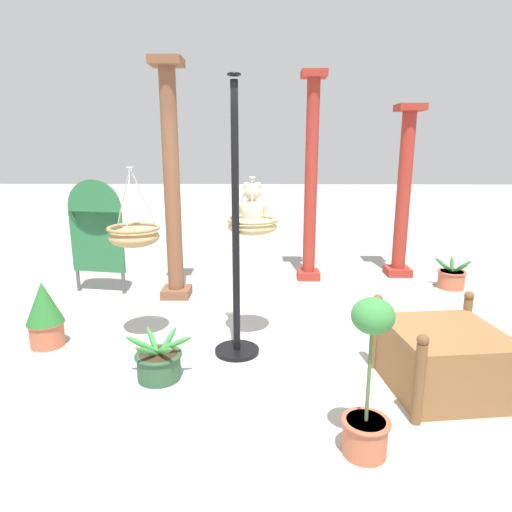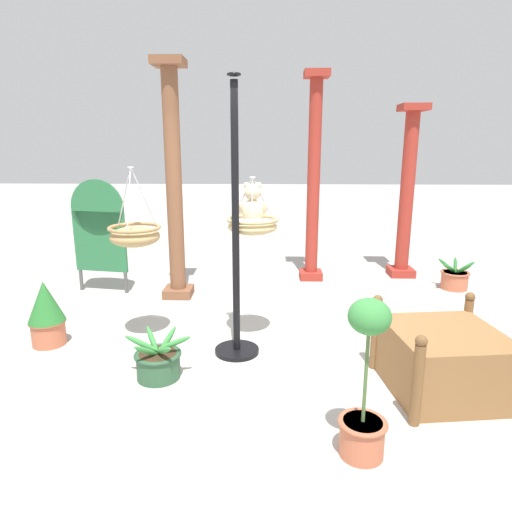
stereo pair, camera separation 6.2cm
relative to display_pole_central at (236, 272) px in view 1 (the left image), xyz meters
The scene contains 14 objects.
ground_plane 0.87m from the display_pole_central, 12.99° to the right, with size 40.00×40.00×0.00m, color #ADAAA3.
display_pole_central is the anchor object (origin of this frame).
hanging_basket_with_teddy 0.51m from the display_pole_central, 59.04° to the left, with size 0.52×0.52×0.56m.
teddy_bear 0.67m from the display_pole_central, 61.08° to the left, with size 0.29×0.26×0.42m.
hanging_basket_left_high 1.09m from the display_pole_central, 167.85° to the left, with size 0.52×0.52×0.78m.
greenhouse_pillar_left 3.74m from the display_pole_central, 49.51° to the left, with size 0.40×0.40×2.60m.
greenhouse_pillar_right 2.05m from the display_pole_central, 118.45° to the left, with size 0.40×0.40×3.06m.
greenhouse_pillar_far_back 2.85m from the display_pole_central, 69.71° to the left, with size 0.36×0.36×3.04m.
wooden_planter_box 1.98m from the display_pole_central, 20.41° to the right, with size 1.06×1.07×0.71m.
potted_plant_fern_front 1.81m from the display_pole_central, 57.88° to the right, with size 0.33×0.33×1.10m.
potted_plant_flowering_red 3.74m from the display_pole_central, 35.75° to the left, with size 0.52×0.50×0.43m.
potted_plant_small_succulent 1.08m from the display_pole_central, 141.89° to the right, with size 0.60×0.49×0.42m.
potted_plant_trailing_ivy 2.03m from the display_pole_central, behind, with size 0.37×0.37×0.69m.
display_sign_board 2.77m from the display_pole_central, 137.15° to the left, with size 0.77×0.16×1.58m.
Camera 1 is at (0.04, -4.09, 2.02)m, focal length 31.58 mm.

